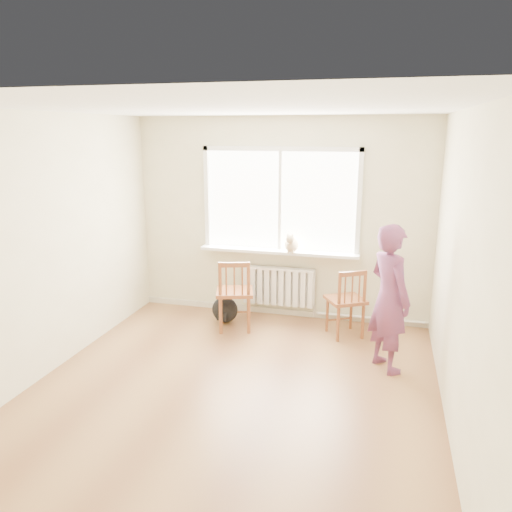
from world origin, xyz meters
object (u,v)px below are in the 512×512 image
Objects in this scene: chair_left at (235,295)px; backpack at (225,310)px; cat at (292,244)px; person at (389,298)px; chair_right at (347,303)px.

chair_left reaches higher than backpack.
person is at bearing -41.69° from cat.
person is 4.54× the size of backpack.
cat is 1.20× the size of backpack.
chair_left is at bearing -23.88° from chair_right.
backpack is (-2.10, 0.82, -0.62)m from person.
chair_left reaches higher than chair_right.
backpack is at bearing 32.09° from person.
person is 2.34m from backpack.
person reaches higher than backpack.
chair_left is 1.42m from chair_right.
chair_left is 0.42m from backpack.
person is (1.90, -0.60, 0.32)m from chair_left.
person reaches higher than cat.
backpack is at bearing -32.43° from chair_right.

